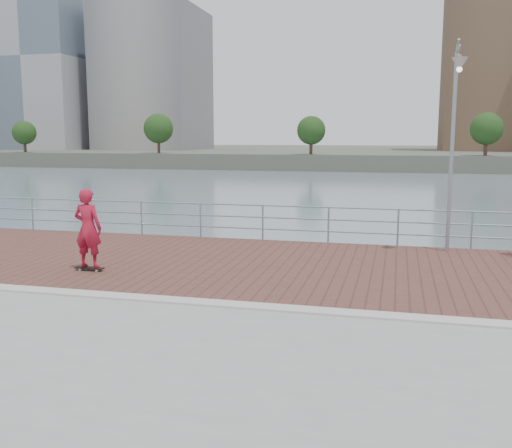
# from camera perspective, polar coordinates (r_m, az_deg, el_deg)

# --- Properties ---
(water) EXTENTS (400.00, 400.00, 0.00)m
(water) POSITION_cam_1_polar(r_m,az_deg,el_deg) (11.78, -2.46, -17.57)
(water) COLOR slate
(water) RESTS_ON ground
(brick_lane) EXTENTS (40.00, 6.80, 0.02)m
(brick_lane) POSITION_cam_1_polar(r_m,az_deg,el_deg) (14.41, 1.54, -4.13)
(brick_lane) COLOR brown
(brick_lane) RESTS_ON seawall
(curb) EXTENTS (40.00, 0.40, 0.06)m
(curb) POSITION_cam_1_polar(r_m,az_deg,el_deg) (11.03, -2.53, -8.08)
(curb) COLOR #B7B5AD
(curb) RESTS_ON seawall
(far_shore) EXTENTS (320.00, 95.00, 2.50)m
(far_shore) POSITION_cam_1_polar(r_m,az_deg,el_deg) (132.71, 12.75, 6.83)
(far_shore) COLOR #4C5142
(far_shore) RESTS_ON ground
(guardrail) EXTENTS (39.06, 0.06, 1.13)m
(guardrail) POSITION_cam_1_polar(r_m,az_deg,el_deg) (17.57, 3.94, 0.45)
(guardrail) COLOR #8C9EA8
(guardrail) RESTS_ON brick_lane
(street_lamp) EXTENTS (0.40, 1.16, 5.49)m
(street_lamp) POSITION_cam_1_polar(r_m,az_deg,el_deg) (16.29, 19.31, 10.65)
(street_lamp) COLOR gray
(street_lamp) RESTS_ON brick_lane
(skateboard) EXTENTS (0.71, 0.20, 0.08)m
(skateboard) POSITION_cam_1_polar(r_m,az_deg,el_deg) (14.36, -16.29, -4.23)
(skateboard) COLOR black
(skateboard) RESTS_ON brick_lane
(skateboarder) EXTENTS (0.71, 0.47, 1.90)m
(skateboarder) POSITION_cam_1_polar(r_m,az_deg,el_deg) (14.18, -16.46, -0.40)
(skateboarder) COLOR #AD1730
(skateboarder) RESTS_ON skateboard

